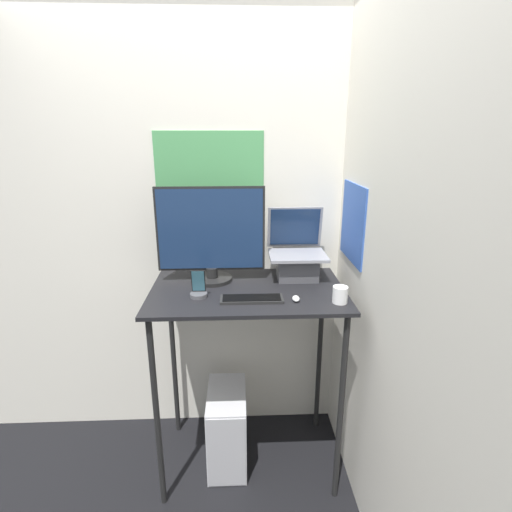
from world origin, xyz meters
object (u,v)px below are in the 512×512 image
laptop (297,260)px  monitor (211,238)px  mouse (296,299)px  keyboard (252,299)px  computer_tower (227,427)px  cell_phone (199,290)px

laptop → monitor: size_ratio=0.66×
monitor → mouse: 0.57m
keyboard → computer_tower: bearing=133.4°
laptop → keyboard: (-0.26, -0.31, -0.10)m
monitor → computer_tower: size_ratio=1.25×
laptop → keyboard: bearing=-130.0°
laptop → mouse: size_ratio=6.70×
mouse → cell_phone: size_ratio=0.41×
laptop → keyboard: size_ratio=1.24×
laptop → computer_tower: size_ratio=0.82×
laptop → cell_phone: size_ratio=2.73×
monitor → cell_phone: bearing=-103.6°
keyboard → cell_phone: bearing=166.9°
monitor → laptop: bearing=3.6°
cell_phone → keyboard: bearing=-13.1°
mouse → computer_tower: mouse is taller
monitor → computer_tower: 1.12m
monitor → cell_phone: size_ratio=4.13×
laptop → cell_phone: 0.59m
keyboard → cell_phone: size_ratio=2.19×
laptop → computer_tower: bearing=-157.9°
keyboard → mouse: mouse is taller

